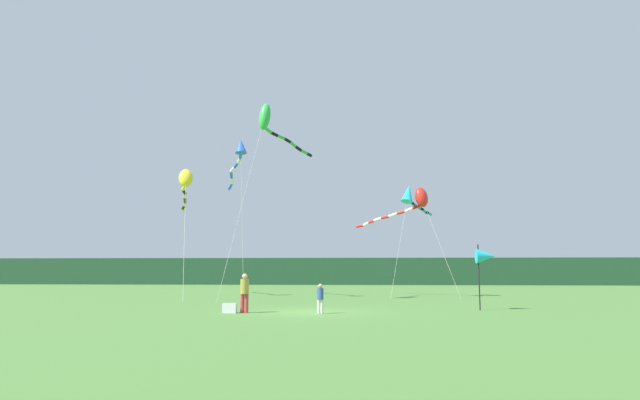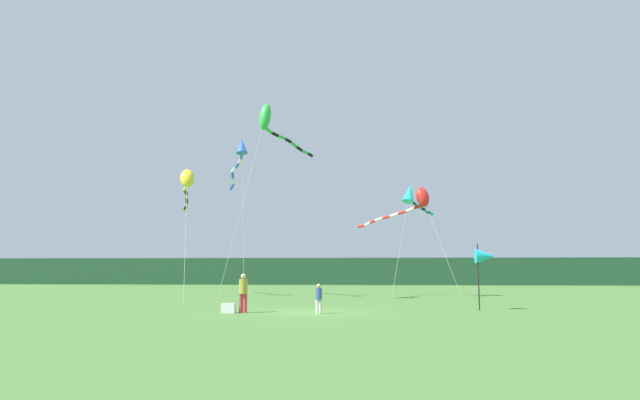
# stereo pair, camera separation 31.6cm
# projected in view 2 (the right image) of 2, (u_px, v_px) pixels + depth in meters

# --- Properties ---
(ground_plane) EXTENTS (120.00, 120.00, 0.00)m
(ground_plane) POSITION_uv_depth(u_px,v_px,m) (309.00, 312.00, 24.59)
(ground_plane) COLOR #477533
(distant_treeline) EXTENTS (108.00, 3.66, 3.29)m
(distant_treeline) POSITION_uv_depth(u_px,v_px,m) (345.00, 271.00, 69.30)
(distant_treeline) COLOR #1E4228
(distant_treeline) RESTS_ON ground
(person_adult) EXTENTS (0.37, 0.37, 1.70)m
(person_adult) POSITION_uv_depth(u_px,v_px,m) (243.00, 291.00, 24.30)
(person_adult) COLOR #B23338
(person_adult) RESTS_ON ground
(person_child) EXTENTS (0.28, 0.28, 1.26)m
(person_child) POSITION_uv_depth(u_px,v_px,m) (319.00, 297.00, 23.82)
(person_child) COLOR silver
(person_child) RESTS_ON ground
(cooler_box) EXTENTS (0.60, 0.30, 0.42)m
(cooler_box) POSITION_uv_depth(u_px,v_px,m) (228.00, 308.00, 24.15)
(cooler_box) COLOR silver
(cooler_box) RESTS_ON ground
(banner_flag_pole) EXTENTS (0.90, 0.70, 3.06)m
(banner_flag_pole) POSITION_uv_depth(u_px,v_px,m) (485.00, 257.00, 26.01)
(banner_flag_pole) COLOR black
(banner_flag_pole) RESTS_ON ground
(kite_cyan) EXTENTS (3.38, 4.43, 7.80)m
(kite_cyan) POSITION_uv_depth(u_px,v_px,m) (411.00, 195.00, 38.23)
(kite_cyan) COLOR #B2B2B2
(kite_cyan) RESTS_ON ground
(kite_green) EXTENTS (4.68, 6.65, 12.13)m
(kite_green) POSITION_uv_depth(u_px,v_px,m) (270.00, 122.00, 34.29)
(kite_green) COLOR #B2B2B2
(kite_green) RESTS_ON ground
(kite_red) EXTENTS (6.76, 5.82, 7.68)m
(kite_red) POSITION_uv_depth(u_px,v_px,m) (416.00, 201.00, 38.66)
(kite_red) COLOR #B2B2B2
(kite_red) RESTS_ON ground
(kite_yellow) EXTENTS (3.58, 10.42, 9.02)m
(kite_yellow) POSITION_uv_depth(u_px,v_px,m) (187.00, 183.00, 39.41)
(kite_yellow) COLOR #B2B2B2
(kite_yellow) RESTS_ON ground
(kite_blue) EXTENTS (3.02, 7.79, 10.59)m
(kite_blue) POSITION_uv_depth(u_px,v_px,m) (240.00, 155.00, 37.78)
(kite_blue) COLOR #B2B2B2
(kite_blue) RESTS_ON ground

